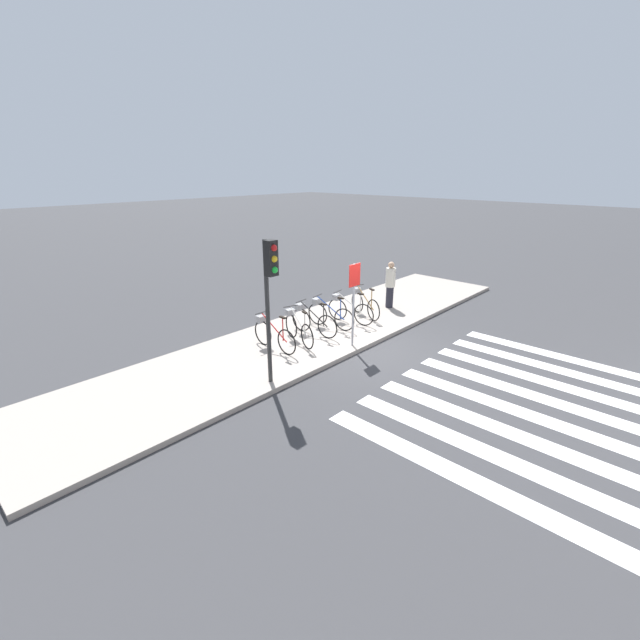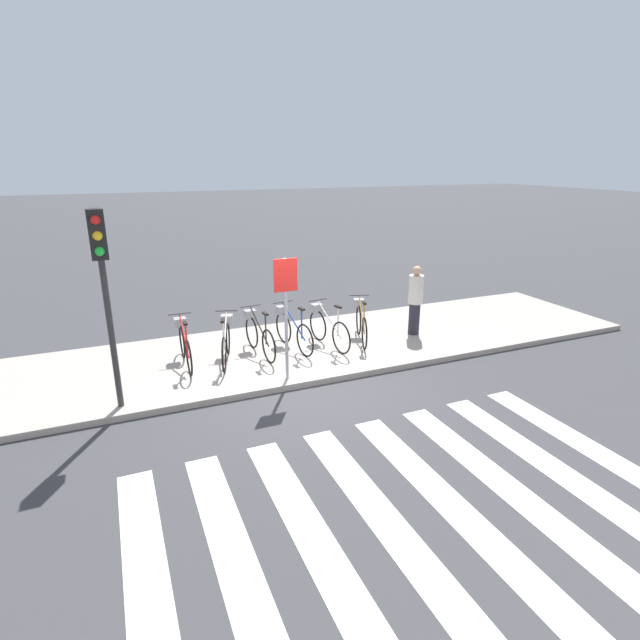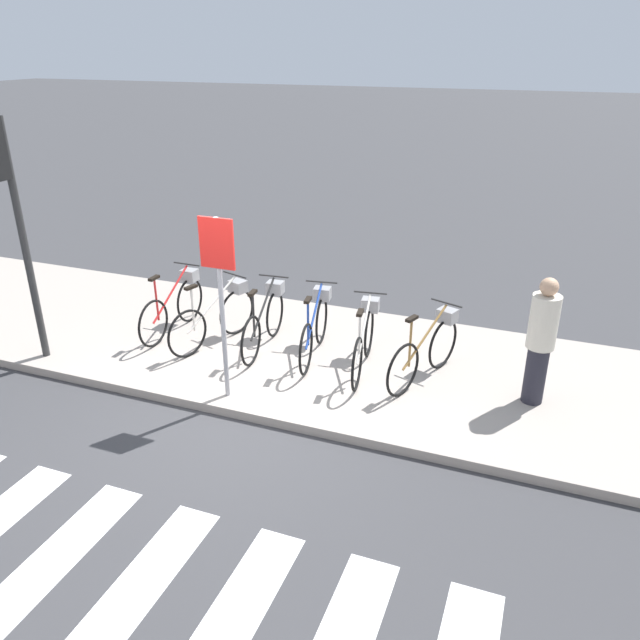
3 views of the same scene
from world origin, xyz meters
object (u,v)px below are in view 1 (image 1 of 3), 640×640
parked_bicycle_4 (348,309)px  pedestrian (390,284)px  parked_bicycle_0 (272,333)px  parked_bicycle_2 (312,320)px  sign_post (354,291)px  parked_bicycle_3 (328,313)px  parked_bicycle_5 (364,303)px  parked_bicycle_1 (297,327)px  traffic_light (270,283)px

parked_bicycle_4 → pedestrian: 2.26m
parked_bicycle_0 → parked_bicycle_2: (1.54, -0.01, 0.00)m
parked_bicycle_0 → sign_post: (1.67, -1.46, 1.12)m
parked_bicycle_2 → parked_bicycle_3: size_ratio=1.01×
parked_bicycle_4 → parked_bicycle_5: (0.86, 0.03, 0.00)m
parked_bicycle_3 → pedestrian: 3.03m
parked_bicycle_1 → traffic_light: traffic_light is taller
parked_bicycle_0 → parked_bicycle_5: same height
parked_bicycle_2 → pedestrian: (3.77, -0.21, 0.41)m
parked_bicycle_4 → sign_post: (-1.40, -1.32, 1.12)m
pedestrian → sign_post: 3.90m
parked_bicycle_1 → sign_post: (0.86, -1.32, 1.12)m
pedestrian → traffic_light: (-6.60, -1.29, 1.52)m
parked_bicycle_1 → parked_bicycle_4: (2.26, 0.01, 0.00)m
parked_bicycle_4 → parked_bicycle_2: bearing=175.2°
parked_bicycle_0 → pedestrian: bearing=-2.4°
parked_bicycle_2 → parked_bicycle_4: (1.54, -0.13, 0.00)m
parked_bicycle_4 → traffic_light: (-4.37, -1.38, 1.93)m
parked_bicycle_0 → parked_bicycle_3: 2.30m
parked_bicycle_0 → parked_bicycle_3: same height
parked_bicycle_3 → parked_bicycle_5: bearing=-4.6°
parked_bicycle_5 → traffic_light: 5.75m
parked_bicycle_0 → parked_bicycle_5: size_ratio=1.05×
pedestrian → parked_bicycle_0: bearing=177.6°
parked_bicycle_5 → traffic_light: size_ratio=0.49×
parked_bicycle_1 → parked_bicycle_3: 1.50m
parked_bicycle_2 → traffic_light: 3.74m
parked_bicycle_0 → pedestrian: size_ratio=1.03×
parked_bicycle_3 → traffic_light: bearing=-156.9°
parked_bicycle_0 → parked_bicycle_1: bearing=-10.3°
parked_bicycle_5 → traffic_light: (-5.23, -1.40, 1.93)m
pedestrian → parked_bicycle_1: bearing=179.0°
parked_bicycle_1 → parked_bicycle_2: same height
parked_bicycle_1 → parked_bicycle_4: size_ratio=0.97×
parked_bicycle_0 → parked_bicycle_1: 0.83m
parked_bicycle_0 → parked_bicycle_1: size_ratio=1.04×
pedestrian → traffic_light: 6.89m
parked_bicycle_5 → parked_bicycle_2: bearing=177.5°
parked_bicycle_4 → sign_post: bearing=-136.7°
parked_bicycle_0 → parked_bicycle_4: 3.08m
parked_bicycle_2 → pedestrian: bearing=-3.2°
parked_bicycle_1 → pedestrian: 4.50m
traffic_light → parked_bicycle_1: bearing=33.0°
parked_bicycle_3 → sign_post: sign_post is taller
parked_bicycle_1 → parked_bicycle_5: bearing=0.6°
parked_bicycle_1 → parked_bicycle_5: 3.12m
parked_bicycle_0 → parked_bicycle_3: (2.30, 0.01, 0.00)m
parked_bicycle_4 → sign_post: sign_post is taller
parked_bicycle_2 → sign_post: sign_post is taller
pedestrian → sign_post: (-3.63, -1.24, 0.72)m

